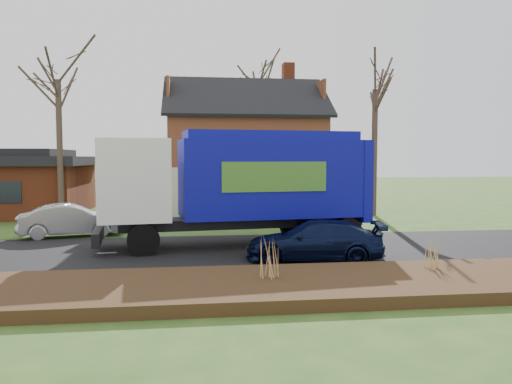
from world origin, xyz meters
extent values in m
plane|color=#294F1A|center=(0.00, 0.00, 0.00)|extent=(120.00, 120.00, 0.00)
cube|color=black|center=(0.00, 0.00, 0.01)|extent=(80.00, 7.00, 0.02)
cube|color=black|center=(0.00, -5.30, 0.15)|extent=(80.00, 3.50, 0.30)
cube|color=beige|center=(2.00, 14.00, 1.35)|extent=(9.00, 7.50, 2.70)
cube|color=#5F2D1B|center=(2.00, 14.00, 4.10)|extent=(9.00, 7.50, 2.80)
cube|color=#943D20|center=(5.00, 15.00, 8.46)|extent=(0.70, 0.90, 1.60)
cube|color=beige|center=(-4.20, 13.50, 1.30)|extent=(3.50, 5.50, 2.60)
cube|color=black|center=(-4.20, 13.50, 2.72)|extent=(3.90, 5.90, 0.24)
cube|color=#943D20|center=(-12.00, 13.00, 1.40)|extent=(9.00, 7.50, 2.80)
cube|color=black|center=(-12.00, 13.00, 3.05)|extent=(9.80, 8.20, 0.50)
cube|color=black|center=(-12.00, 13.00, 3.50)|extent=(7.00, 6.00, 0.40)
cylinder|color=black|center=(-2.81, -0.38, 0.54)|extent=(1.11, 0.48, 1.07)
cylinder|color=black|center=(-3.05, 1.77, 0.54)|extent=(1.11, 0.48, 1.07)
cylinder|color=black|center=(3.05, 0.27, 0.54)|extent=(1.11, 0.48, 1.07)
cylinder|color=black|center=(2.81, 2.43, 0.54)|extent=(1.11, 0.48, 1.07)
cylinder|color=black|center=(4.38, 0.42, 0.54)|extent=(1.11, 0.48, 1.07)
cylinder|color=black|center=(4.14, 2.58, 0.54)|extent=(1.11, 0.48, 1.07)
cube|color=black|center=(0.67, 1.10, 0.88)|extent=(8.97, 2.22, 0.36)
cube|color=white|center=(-3.18, 0.67, 2.48)|extent=(2.65, 2.83, 2.79)
cube|color=black|center=(-4.31, 0.54, 2.64)|extent=(0.34, 2.27, 0.93)
cube|color=black|center=(-4.42, 0.53, 0.57)|extent=(0.55, 2.60, 0.47)
cube|color=#0B0C8B|center=(1.64, 1.21, 2.48)|extent=(6.76, 3.29, 2.79)
cube|color=#0B0C8B|center=(1.64, 1.21, 4.03)|extent=(6.42, 2.95, 0.31)
cube|color=#0B0C8B|center=(4.98, 1.58, 2.38)|extent=(0.65, 2.66, 3.00)
cube|color=#447C28|center=(1.64, -0.11, 2.58)|extent=(3.70, 0.46, 1.03)
cube|color=#447C28|center=(1.34, 2.50, 2.58)|extent=(3.70, 0.46, 1.03)
imported|color=#98999F|center=(-6.13, 4.10, 0.67)|extent=(4.28, 2.28, 1.34)
imported|color=black|center=(2.61, -1.80, 0.63)|extent=(4.56, 2.50, 1.25)
cylinder|color=#46362A|center=(-7.71, 8.91, 3.54)|extent=(0.29, 0.29, 7.07)
cylinder|color=#453329|center=(8.85, 9.66, 3.49)|extent=(0.32, 0.32, 6.97)
cylinder|color=#3C2F24|center=(4.20, 22.72, 4.68)|extent=(0.36, 0.36, 9.36)
cone|color=tan|center=(0.72, -5.03, 0.82)|extent=(0.04, 0.04, 1.04)
cone|color=tan|center=(0.56, -5.03, 0.82)|extent=(0.04, 0.04, 1.04)
cone|color=tan|center=(0.89, -5.03, 0.82)|extent=(0.04, 0.04, 1.04)
cone|color=tan|center=(0.72, -4.90, 0.82)|extent=(0.04, 0.04, 1.04)
cone|color=tan|center=(0.72, -5.16, 0.82)|extent=(0.04, 0.04, 1.04)
cone|color=tan|center=(5.22, -4.57, 0.74)|extent=(0.04, 0.04, 0.89)
cone|color=tan|center=(5.07, -4.57, 0.74)|extent=(0.04, 0.04, 0.89)
cone|color=tan|center=(5.38, -4.57, 0.74)|extent=(0.04, 0.04, 0.89)
cone|color=tan|center=(5.22, -4.45, 0.74)|extent=(0.04, 0.04, 0.89)
cone|color=tan|center=(5.22, -4.70, 0.74)|extent=(0.04, 0.04, 0.89)
camera|label=1|loc=(-1.19, -16.99, 3.26)|focal=35.00mm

